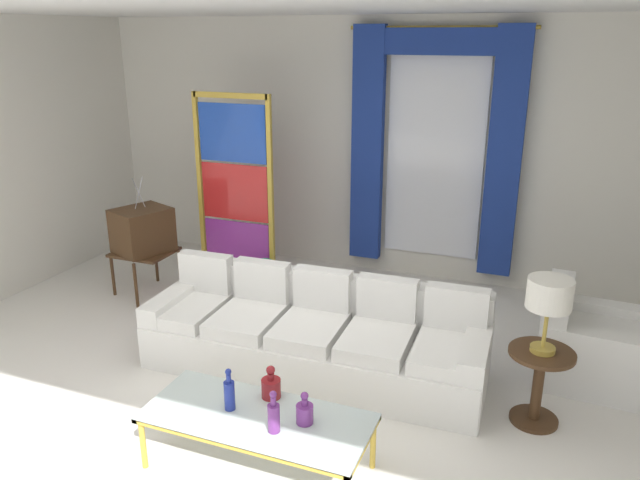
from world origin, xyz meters
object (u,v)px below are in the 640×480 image
(coffee_table, at_px, (257,420))
(armchair_white, at_px, (584,346))
(vintage_tv, at_px, (142,232))
(stained_glass_divider, at_px, (235,196))
(round_side_table, at_px, (538,380))
(table_lamp_brass, at_px, (549,297))
(bottle_blue_decanter, at_px, (305,412))
(couch_white_long, at_px, (316,336))
(bottle_amber_squat, at_px, (229,393))
(bottle_crystal_tall, at_px, (271,386))
(bottle_ruby_flask, at_px, (274,416))
(peacock_figurine, at_px, (261,279))

(coffee_table, height_order, armchair_white, armchair_white)
(coffee_table, height_order, vintage_tv, vintage_tv)
(stained_glass_divider, height_order, round_side_table, stained_glass_divider)
(stained_glass_divider, relative_size, table_lamp_brass, 3.86)
(coffee_table, height_order, bottle_blue_decanter, bottle_blue_decanter)
(armchair_white, distance_m, table_lamp_brass, 1.16)
(couch_white_long, bearing_deg, bottle_amber_squat, -92.99)
(couch_white_long, distance_m, bottle_crystal_tall, 1.16)
(bottle_amber_squat, distance_m, vintage_tv, 3.17)
(coffee_table, xyz_separation_m, bottle_crystal_tall, (-0.01, 0.23, 0.12))
(bottle_blue_decanter, height_order, vintage_tv, vintage_tv)
(armchair_white, distance_m, stained_glass_divider, 3.91)
(coffee_table, height_order, bottle_amber_squat, bottle_amber_squat)
(bottle_ruby_flask, height_order, peacock_figurine, bottle_ruby_flask)
(vintage_tv, distance_m, stained_glass_divider, 1.09)
(table_lamp_brass, bearing_deg, armchair_white, 67.78)
(couch_white_long, bearing_deg, armchair_white, 17.51)
(couch_white_long, distance_m, round_side_table, 1.84)
(round_side_table, bearing_deg, couch_white_long, 175.76)
(couch_white_long, xyz_separation_m, vintage_tv, (-2.38, 0.80, 0.42))
(bottle_blue_decanter, bearing_deg, table_lamp_brass, 40.75)
(bottle_blue_decanter, bearing_deg, couch_white_long, 108.85)
(bottle_crystal_tall, bearing_deg, armchair_white, 41.66)
(vintage_tv, bearing_deg, bottle_ruby_flask, -40.36)
(armchair_white, bearing_deg, peacock_figurine, 171.81)
(bottle_crystal_tall, height_order, round_side_table, bottle_crystal_tall)
(round_side_table, bearing_deg, coffee_table, -144.10)
(bottle_amber_squat, relative_size, table_lamp_brass, 0.53)
(couch_white_long, bearing_deg, peacock_figurine, 134.13)
(vintage_tv, relative_size, armchair_white, 1.55)
(vintage_tv, xyz_separation_m, armchair_white, (4.55, -0.11, -0.44))
(bottle_crystal_tall, relative_size, table_lamp_brass, 0.42)
(armchair_white, bearing_deg, coffee_table, -134.80)
(coffee_table, distance_m, stained_glass_divider, 3.38)
(bottle_crystal_tall, relative_size, stained_glass_divider, 0.11)
(couch_white_long, height_order, stained_glass_divider, stained_glass_divider)
(stained_glass_divider, bearing_deg, coffee_table, -58.99)
(bottle_ruby_flask, bearing_deg, bottle_blue_decanter, 46.45)
(couch_white_long, distance_m, vintage_tv, 2.54)
(bottle_amber_squat, xyz_separation_m, bottle_ruby_flask, (0.38, -0.11, -0.01))
(bottle_blue_decanter, bearing_deg, peacock_figurine, 122.39)
(coffee_table, bearing_deg, armchair_white, 45.20)
(couch_white_long, bearing_deg, bottle_ruby_flask, -78.28)
(vintage_tv, relative_size, round_side_table, 2.26)
(armchair_white, height_order, peacock_figurine, armchair_white)
(bottle_crystal_tall, xyz_separation_m, stained_glass_divider, (-1.70, 2.60, 0.56))
(bottle_ruby_flask, distance_m, peacock_figurine, 3.02)
(couch_white_long, bearing_deg, bottle_crystal_tall, -83.89)
(bottle_blue_decanter, distance_m, round_side_table, 1.83)
(armchair_white, xyz_separation_m, peacock_figurine, (-3.30, 0.47, -0.07))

